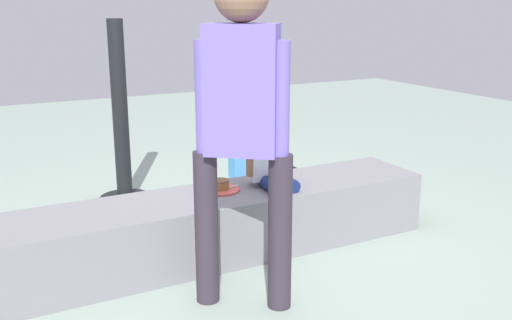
{
  "coord_description": "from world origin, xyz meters",
  "views": [
    {
      "loc": [
        -1.33,
        -2.88,
        1.41
      ],
      "look_at": [
        0.05,
        -0.27,
        0.62
      ],
      "focal_mm": 41.3,
      "sensor_mm": 36.0,
      "label": 1
    }
  ],
  "objects_px": {
    "gift_bag": "(245,171)",
    "party_cup_red": "(43,245)",
    "adult_standing": "(242,112)",
    "cake_plate": "(220,187)",
    "water_bottle_near_gift": "(210,179)",
    "handbag_black_leather": "(280,185)",
    "child_seated": "(269,150)"
  },
  "relations": [
    {
      "from": "gift_bag",
      "to": "party_cup_red",
      "type": "relative_size",
      "value": 2.68
    },
    {
      "from": "adult_standing",
      "to": "cake_plate",
      "type": "distance_m",
      "value": 0.85
    },
    {
      "from": "water_bottle_near_gift",
      "to": "handbag_black_leather",
      "type": "bearing_deg",
      "value": -47.68
    },
    {
      "from": "cake_plate",
      "to": "gift_bag",
      "type": "height_order",
      "value": "cake_plate"
    },
    {
      "from": "cake_plate",
      "to": "adult_standing",
      "type": "bearing_deg",
      "value": -105.17
    },
    {
      "from": "water_bottle_near_gift",
      "to": "child_seated",
      "type": "bearing_deg",
      "value": -94.59
    },
    {
      "from": "child_seated",
      "to": "handbag_black_leather",
      "type": "distance_m",
      "value": 0.92
    },
    {
      "from": "child_seated",
      "to": "water_bottle_near_gift",
      "type": "height_order",
      "value": "child_seated"
    },
    {
      "from": "gift_bag",
      "to": "water_bottle_near_gift",
      "type": "height_order",
      "value": "gift_bag"
    },
    {
      "from": "child_seated",
      "to": "handbag_black_leather",
      "type": "xyz_separation_m",
      "value": [
        0.46,
        0.65,
        -0.46
      ]
    },
    {
      "from": "child_seated",
      "to": "adult_standing",
      "type": "bearing_deg",
      "value": -128.29
    },
    {
      "from": "cake_plate",
      "to": "handbag_black_leather",
      "type": "distance_m",
      "value": 1.01
    },
    {
      "from": "child_seated",
      "to": "gift_bag",
      "type": "distance_m",
      "value": 1.21
    },
    {
      "from": "gift_bag",
      "to": "handbag_black_leather",
      "type": "xyz_separation_m",
      "value": [
        0.08,
        -0.41,
        -0.01
      ]
    },
    {
      "from": "gift_bag",
      "to": "handbag_black_leather",
      "type": "relative_size",
      "value": 0.88
    },
    {
      "from": "child_seated",
      "to": "gift_bag",
      "type": "xyz_separation_m",
      "value": [
        0.38,
        1.06,
        -0.45
      ]
    },
    {
      "from": "water_bottle_near_gift",
      "to": "handbag_black_leather",
      "type": "xyz_separation_m",
      "value": [
        0.37,
        -0.41,
        0.01
      ]
    },
    {
      "from": "party_cup_red",
      "to": "cake_plate",
      "type": "bearing_deg",
      "value": -24.93
    },
    {
      "from": "water_bottle_near_gift",
      "to": "gift_bag",
      "type": "bearing_deg",
      "value": -1.02
    },
    {
      "from": "adult_standing",
      "to": "water_bottle_near_gift",
      "type": "xyz_separation_m",
      "value": [
        0.55,
        1.65,
        -0.84
      ]
    },
    {
      "from": "party_cup_red",
      "to": "handbag_black_leather",
      "type": "bearing_deg",
      "value": 6.32
    },
    {
      "from": "child_seated",
      "to": "party_cup_red",
      "type": "distance_m",
      "value": 1.41
    },
    {
      "from": "gift_bag",
      "to": "handbag_black_leather",
      "type": "bearing_deg",
      "value": -78.93
    },
    {
      "from": "child_seated",
      "to": "adult_standing",
      "type": "relative_size",
      "value": 0.31
    },
    {
      "from": "gift_bag",
      "to": "cake_plate",
      "type": "bearing_deg",
      "value": -123.34
    },
    {
      "from": "child_seated",
      "to": "cake_plate",
      "type": "xyz_separation_m",
      "value": [
        -0.29,
        0.03,
        -0.19
      ]
    },
    {
      "from": "adult_standing",
      "to": "party_cup_red",
      "type": "xyz_separation_m",
      "value": [
        -0.76,
        1.05,
        -0.88
      ]
    },
    {
      "from": "adult_standing",
      "to": "cake_plate",
      "type": "bearing_deg",
      "value": 74.83
    },
    {
      "from": "water_bottle_near_gift",
      "to": "cake_plate",
      "type": "bearing_deg",
      "value": -110.25
    },
    {
      "from": "adult_standing",
      "to": "cake_plate",
      "type": "xyz_separation_m",
      "value": [
        0.17,
        0.62,
        -0.55
      ]
    },
    {
      "from": "adult_standing",
      "to": "gift_bag",
      "type": "xyz_separation_m",
      "value": [
        0.84,
        1.65,
        -0.81
      ]
    },
    {
      "from": "water_bottle_near_gift",
      "to": "handbag_black_leather",
      "type": "height_order",
      "value": "handbag_black_leather"
    }
  ]
}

